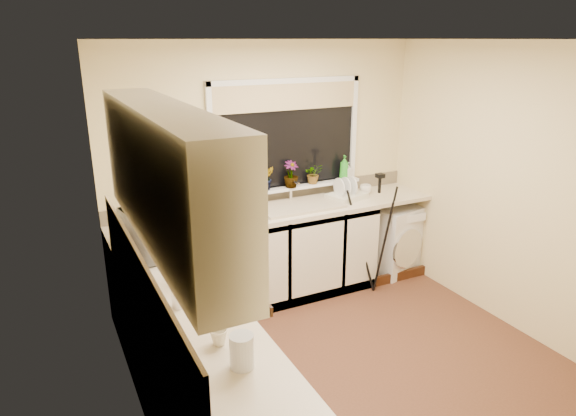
{
  "coord_description": "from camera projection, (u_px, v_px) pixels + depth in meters",
  "views": [
    {
      "loc": [
        -2.0,
        -2.95,
        2.46
      ],
      "look_at": [
        -0.25,
        0.55,
        1.15
      ],
      "focal_mm": 31.83,
      "sensor_mm": 36.0,
      "label": 1
    }
  ],
  "objects": [
    {
      "name": "floor",
      "position": [
        345.0,
        357.0,
        4.13
      ],
      "size": [
        3.2,
        3.2,
        0.0
      ],
      "primitive_type": "plane",
      "color": "brown",
      "rests_on": "ground"
    },
    {
      "name": "ceiling",
      "position": [
        359.0,
        39.0,
        3.36
      ],
      "size": [
        3.2,
        3.2,
        0.0
      ],
      "primitive_type": "plane",
      "rotation": [
        3.14,
        0.0,
        0.0
      ],
      "color": "white",
      "rests_on": "ground"
    },
    {
      "name": "wall_back",
      "position": [
        267.0,
        170.0,
        5.02
      ],
      "size": [
        3.2,
        0.0,
        3.2
      ],
      "primitive_type": "plane",
      "rotation": [
        1.57,
        0.0,
        0.0
      ],
      "color": "beige",
      "rests_on": "ground"
    },
    {
      "name": "wall_front",
      "position": [
        522.0,
        306.0,
        2.47
      ],
      "size": [
        3.2,
        0.0,
        3.2
      ],
      "primitive_type": "plane",
      "rotation": [
        -1.57,
        0.0,
        0.0
      ],
      "color": "beige",
      "rests_on": "ground"
    },
    {
      "name": "wall_left",
      "position": [
        128.0,
        254.0,
        3.07
      ],
      "size": [
        0.0,
        3.0,
        3.0
      ],
      "primitive_type": "plane",
      "rotation": [
        1.57,
        0.0,
        1.57
      ],
      "color": "beige",
      "rests_on": "ground"
    },
    {
      "name": "wall_right",
      "position": [
        506.0,
        188.0,
        4.42
      ],
      "size": [
        0.0,
        3.0,
        3.0
      ],
      "primitive_type": "plane",
      "rotation": [
        1.57,
        0.0,
        -1.57
      ],
      "color": "beige",
      "rests_on": "ground"
    },
    {
      "name": "base_cabinet_back",
      "position": [
        250.0,
        261.0,
        4.88
      ],
      "size": [
        2.55,
        0.6,
        0.86
      ],
      "primitive_type": "cube",
      "color": "silver",
      "rests_on": "floor"
    },
    {
      "name": "base_cabinet_left",
      "position": [
        198.0,
        379.0,
        3.19
      ],
      "size": [
        0.54,
        2.4,
        0.86
      ],
      "primitive_type": "cube",
      "color": "silver",
      "rests_on": "floor"
    },
    {
      "name": "worktop_back",
      "position": [
        281.0,
        212.0,
        4.87
      ],
      "size": [
        3.2,
        0.6,
        0.04
      ],
      "primitive_type": "cube",
      "color": "beige",
      "rests_on": "base_cabinet_back"
    },
    {
      "name": "worktop_left",
      "position": [
        194.0,
        316.0,
        3.05
      ],
      "size": [
        0.6,
        2.4,
        0.04
      ],
      "primitive_type": "cube",
      "color": "beige",
      "rests_on": "base_cabinet_left"
    },
    {
      "name": "upper_cabinet",
      "position": [
        165.0,
        175.0,
        2.57
      ],
      "size": [
        0.28,
        1.9,
        0.7
      ],
      "primitive_type": "cube",
      "color": "silver",
      "rests_on": "wall_left"
    },
    {
      "name": "splashback_left",
      "position": [
        141.0,
        289.0,
        2.85
      ],
      "size": [
        0.02,
        2.4,
        0.45
      ],
      "primitive_type": "cube",
      "color": "beige",
      "rests_on": "wall_left"
    },
    {
      "name": "splashback_back",
      "position": [
        268.0,
        195.0,
        5.09
      ],
      "size": [
        3.2,
        0.02,
        0.14
      ],
      "primitive_type": "cube",
      "color": "beige",
      "rests_on": "wall_back"
    },
    {
      "name": "window_glass",
      "position": [
        286.0,
        136.0,
        4.99
      ],
      "size": [
        1.5,
        0.02,
        1.0
      ],
      "primitive_type": "cube",
      "color": "black",
      "rests_on": "wall_back"
    },
    {
      "name": "window_blind",
      "position": [
        287.0,
        97.0,
        4.85
      ],
      "size": [
        1.5,
        0.02,
        0.25
      ],
      "primitive_type": "cube",
      "color": "tan",
      "rests_on": "wall_back"
    },
    {
      "name": "windowsill",
      "position": [
        289.0,
        188.0,
        5.1
      ],
      "size": [
        1.6,
        0.14,
        0.03
      ],
      "primitive_type": "cube",
      "color": "white",
      "rests_on": "wall_back"
    },
    {
      "name": "sink",
      "position": [
        299.0,
        206.0,
        4.95
      ],
      "size": [
        0.82,
        0.46,
        0.03
      ],
      "primitive_type": "cube",
      "color": "tan",
      "rests_on": "worktop_back"
    },
    {
      "name": "faucet",
      "position": [
        291.0,
        190.0,
        5.07
      ],
      "size": [
        0.03,
        0.03,
        0.24
      ],
      "primitive_type": "cylinder",
      "color": "silver",
      "rests_on": "worktop_back"
    },
    {
      "name": "washing_machine",
      "position": [
        392.0,
        238.0,
        5.59
      ],
      "size": [
        0.62,
        0.61,
        0.75
      ],
      "primitive_type": "cube",
      "rotation": [
        0.0,
        0.0,
        0.22
      ],
      "color": "white",
      "rests_on": "floor"
    },
    {
      "name": "laptop",
      "position": [
        233.0,
        212.0,
        4.63
      ],
      "size": [
        0.3,
        0.26,
        0.22
      ],
      "rotation": [
        0.0,
        0.0,
        -0.01
      ],
      "color": "#AAABB2",
      "rests_on": "worktop_back"
    },
    {
      "name": "kettle",
      "position": [
        195.0,
        268.0,
        3.39
      ],
      "size": [
        0.16,
        0.16,
        0.21
      ],
      "primitive_type": "cylinder",
      "color": "white",
      "rests_on": "worktop_left"
    },
    {
      "name": "dish_rack",
      "position": [
        347.0,
        196.0,
        5.19
      ],
      "size": [
        0.43,
        0.37,
        0.06
      ],
      "primitive_type": "cube",
      "rotation": [
        0.0,
        0.0,
        0.26
      ],
      "color": "beige",
      "rests_on": "worktop_back"
    },
    {
      "name": "tripod",
      "position": [
        377.0,
        234.0,
        5.03
      ],
      "size": [
        0.78,
        0.78,
        1.24
      ],
      "primitive_type": null,
      "rotation": [
        0.0,
        0.0,
        0.32
      ],
      "color": "black",
      "rests_on": "floor"
    },
    {
      "name": "glass_jug",
      "position": [
        242.0,
        351.0,
        2.52
      ],
      "size": [
        0.12,
        0.12,
        0.18
      ],
      "primitive_type": "cylinder",
      "color": "silver",
      "rests_on": "worktop_left"
    },
    {
      "name": "steel_jar",
      "position": [
        178.0,
        300.0,
        3.09
      ],
      "size": [
        0.08,
        0.08,
        0.1
      ],
      "primitive_type": "cylinder",
      "color": "silver",
      "rests_on": "worktop_left"
    },
    {
      "name": "microwave",
      "position": [
        156.0,
        232.0,
        3.89
      ],
      "size": [
        0.47,
        0.62,
        0.31
      ],
      "primitive_type": "imported",
      "rotation": [
        0.0,
        0.0,
        1.75
      ],
      "color": "silver",
      "rests_on": "worktop_left"
    },
    {
      "name": "plant_a",
      "position": [
        236.0,
        183.0,
        4.79
      ],
      "size": [
        0.13,
        0.1,
        0.23
      ],
      "primitive_type": "imported",
      "rotation": [
        0.0,
        0.0,
        -0.18
      ],
      "color": "#999999",
      "rests_on": "windowsill"
    },
    {
      "name": "plant_b",
      "position": [
        267.0,
        178.0,
        4.95
      ],
      "size": [
        0.13,
        0.11,
        0.23
      ],
      "primitive_type": "imported",
      "rotation": [
        0.0,
        0.0,
        -0.03
      ],
      "color": "#999999",
      "rests_on": "windowsill"
    },
    {
      "name": "plant_c",
      "position": [
        291.0,
        174.0,
        5.03
      ],
      "size": [
        0.16,
        0.16,
        0.27
      ],
      "primitive_type": "imported",
      "rotation": [
        0.0,
        0.0,
        0.1
      ],
      "color": "#999999",
      "rests_on": "windowsill"
    },
    {
      "name": "plant_d",
      "position": [
        314.0,
        174.0,
        5.17
      ],
      "size": [
        0.22,
        0.21,
        0.21
      ],
      "primitive_type": "imported",
      "rotation": [
        0.0,
        0.0,
        -0.29
      ],
      "color": "#999999",
      "rests_on": "windowsill"
    },
    {
      "name": "soap_bottle_green",
      "position": [
        344.0,
        168.0,
        5.3
      ],
      "size": [
        0.12,
        0.12,
        0.26
      ],
      "primitive_type": "imported",
      "rotation": [
        0.0,
        0.0,
        -0.27
      ],
      "color": "green",
      "rests_on": "windowsill"
    },
    {
      "name": "soap_bottle_clear",
      "position": [
        347.0,
        171.0,
        5.33
      ],
      "size": [
        0.1,
        0.1,
        0.18
      ],
      "primitive_type": "imported",
      "rotation": [
        0.0,
        0.0,
        0.3
      ],
      "color": "#999999",
      "rests_on": "windowsill"
    },
    {
      "name": "cup_back",
      "position": [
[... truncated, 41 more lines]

